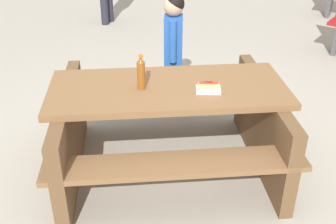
# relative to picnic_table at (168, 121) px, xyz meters

# --- Properties ---
(ground_plane) EXTENTS (30.00, 30.00, 0.00)m
(ground_plane) POSITION_rel_picnic_table_xyz_m (0.00, 0.00, -0.44)
(ground_plane) COLOR #ADA599
(ground_plane) RESTS_ON ground
(picnic_table) EXTENTS (1.85, 1.47, 0.75)m
(picnic_table) POSITION_rel_picnic_table_xyz_m (0.00, 0.00, 0.00)
(picnic_table) COLOR brown
(picnic_table) RESTS_ON ground
(soda_bottle) EXTENTS (0.06, 0.06, 0.27)m
(soda_bottle) POSITION_rel_picnic_table_xyz_m (-0.20, -0.01, 0.43)
(soda_bottle) COLOR brown
(soda_bottle) RESTS_ON picnic_table
(hotdog_tray) EXTENTS (0.19, 0.14, 0.08)m
(hotdog_tray) POSITION_rel_picnic_table_xyz_m (0.28, -0.13, 0.34)
(hotdog_tray) COLOR white
(hotdog_tray) RESTS_ON picnic_table
(child_in_coat) EXTENTS (0.20, 0.30, 1.21)m
(child_in_coat) POSITION_rel_picnic_table_xyz_m (0.18, 0.92, 0.33)
(child_in_coat) COLOR #3F334C
(child_in_coat) RESTS_ON ground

